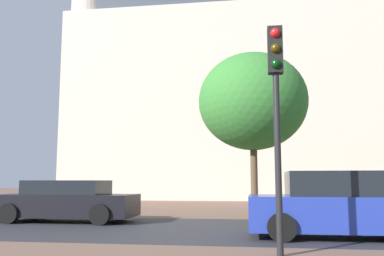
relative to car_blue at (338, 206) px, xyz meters
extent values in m
plane|color=brown|center=(-4.07, 2.03, -0.74)|extent=(120.00, 120.00, 0.00)
cube|color=#2D2D33|center=(-4.07, 1.35, -0.74)|extent=(120.00, 6.16, 0.00)
cube|color=beige|center=(-2.67, 23.43, 6.27)|extent=(26.61, 11.52, 14.03)
cube|color=#38424C|center=(-2.67, 23.43, 14.49)|extent=(24.48, 10.60, 2.40)
cube|color=beige|center=(-2.08, 23.43, 14.53)|extent=(4.94, 4.94, 30.56)
cylinder|color=beige|center=(-14.48, 19.17, 7.67)|extent=(2.80, 2.80, 16.83)
cube|color=#23389E|center=(0.00, 0.00, -0.16)|extent=(4.23, 1.88, 0.81)
cube|color=black|center=(0.00, 0.00, 0.53)|extent=(2.37, 1.66, 0.58)
cylinder|color=black|center=(-1.40, 0.94, -0.42)|extent=(0.64, 0.22, 0.64)
cylinder|color=black|center=(-1.40, -0.94, -0.42)|extent=(0.64, 0.22, 0.64)
cube|color=black|center=(-8.11, 2.71, -0.21)|extent=(4.53, 1.81, 0.72)
cube|color=black|center=(-8.11, 2.71, 0.38)|extent=(2.54, 1.59, 0.46)
cylinder|color=black|center=(-6.62, 3.62, -0.42)|extent=(0.64, 0.22, 0.64)
cylinder|color=black|center=(-6.62, 1.80, -0.42)|extent=(0.64, 0.22, 0.64)
cylinder|color=black|center=(-9.61, 3.62, -0.42)|extent=(0.64, 0.22, 0.64)
cylinder|color=black|center=(-9.61, 1.80, -0.42)|extent=(0.64, 0.22, 0.64)
cylinder|color=black|center=(-1.54, -2.68, 0.93)|extent=(0.12, 0.12, 3.35)
cube|color=black|center=(-1.54, -2.68, 3.05)|extent=(0.28, 0.24, 0.90)
sphere|color=red|center=(-1.54, -2.81, 3.35)|extent=(0.18, 0.18, 0.18)
sphere|color=#3C3306|center=(-1.54, -2.81, 3.05)|extent=(0.18, 0.18, 0.18)
sphere|color=#06330C|center=(-1.54, -2.81, 2.75)|extent=(0.18, 0.18, 0.18)
cylinder|color=brown|center=(-1.97, 6.21, 0.64)|extent=(0.28, 0.28, 2.77)
ellipsoid|color=#387F33|center=(-1.97, 6.21, 3.77)|extent=(4.37, 4.37, 3.93)
camera|label=1|loc=(-1.98, -10.47, 0.59)|focal=38.89mm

